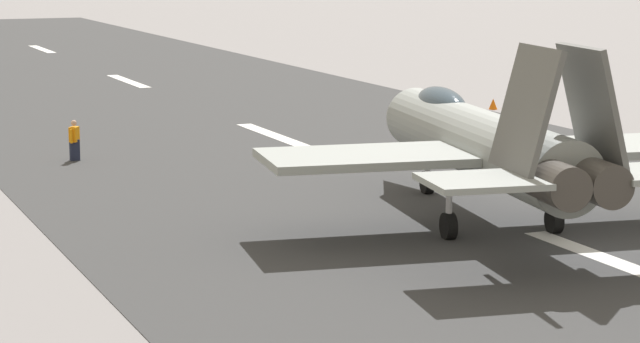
# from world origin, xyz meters

# --- Properties ---
(ground_plane) EXTENTS (400.00, 400.00, 0.00)m
(ground_plane) POSITION_xyz_m (0.00, 0.00, 0.00)
(ground_plane) COLOR gray
(runway_strip) EXTENTS (240.00, 26.00, 0.02)m
(runway_strip) POSITION_xyz_m (-0.02, 0.00, 0.01)
(runway_strip) COLOR #39393B
(runway_strip) RESTS_ON ground
(fighter_jet) EXTENTS (17.06, 13.75, 5.67)m
(fighter_jet) POSITION_xyz_m (5.48, 0.80, 2.47)
(fighter_jet) COLOR #939996
(fighter_jet) RESTS_ON ground
(crew_person) EXTENTS (0.60, 0.48, 1.58)m
(crew_person) POSITION_xyz_m (21.26, 9.40, 0.79)
(crew_person) COLOR #1E2338
(crew_person) RESTS_ON ground
(marker_cone_far) EXTENTS (0.44, 0.44, 0.55)m
(marker_cone_far) POSITION_xyz_m (28.70, -13.46, 0.28)
(marker_cone_far) COLOR orange
(marker_cone_far) RESTS_ON ground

